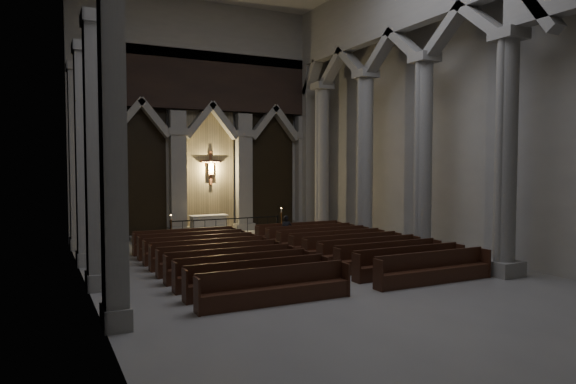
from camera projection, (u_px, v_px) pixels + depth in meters
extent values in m
plane|color=gray|center=(321.00, 277.00, 16.75)|extent=(24.00, 24.00, 0.00)
cube|color=#9E9C94|center=(209.00, 121.00, 27.19)|extent=(14.00, 0.10, 12.00)
cube|color=#9E9C94|center=(89.00, 75.00, 13.35)|extent=(0.10, 24.00, 12.00)
cube|color=#9E9C94|center=(481.00, 103.00, 19.52)|extent=(0.10, 24.00, 12.00)
cube|color=gray|center=(103.00, 175.00, 24.51)|extent=(0.80, 0.50, 6.40)
cube|color=gray|center=(105.00, 236.00, 24.66)|extent=(1.05, 0.70, 0.50)
cube|color=gray|center=(103.00, 129.00, 24.40)|extent=(1.00, 0.65, 0.35)
cube|color=gray|center=(178.00, 174.00, 26.09)|extent=(0.80, 0.50, 6.40)
cube|color=gray|center=(179.00, 232.00, 26.25)|extent=(1.05, 0.70, 0.50)
cube|color=gray|center=(177.00, 132.00, 25.98)|extent=(1.00, 0.65, 0.35)
cube|color=gray|center=(244.00, 174.00, 27.68)|extent=(0.80, 0.50, 6.40)
cube|color=gray|center=(244.00, 228.00, 27.84)|extent=(1.05, 0.70, 0.50)
cube|color=gray|center=(244.00, 134.00, 27.57)|extent=(1.00, 0.65, 0.35)
cube|color=gray|center=(303.00, 173.00, 29.27)|extent=(0.80, 0.50, 6.40)
cube|color=gray|center=(303.00, 224.00, 29.42)|extent=(1.05, 0.70, 0.50)
cube|color=gray|center=(303.00, 135.00, 29.15)|extent=(1.00, 0.65, 0.35)
cube|color=black|center=(140.00, 168.00, 25.60)|extent=(2.60, 0.15, 7.00)
cube|color=tan|center=(210.00, 168.00, 27.19)|extent=(2.60, 0.15, 7.00)
cube|color=black|center=(272.00, 168.00, 28.77)|extent=(2.60, 0.15, 7.00)
cube|color=black|center=(211.00, 81.00, 26.64)|extent=(12.00, 0.50, 3.00)
cube|color=gray|center=(85.00, 147.00, 24.09)|extent=(1.60, 0.50, 9.00)
cube|color=gray|center=(315.00, 150.00, 29.55)|extent=(1.60, 0.50, 9.00)
cube|color=gray|center=(211.00, 33.00, 26.51)|extent=(14.00, 0.50, 3.00)
plane|color=#FFC272|center=(210.00, 168.00, 27.16)|extent=(1.50, 0.00, 1.50)
cube|color=#57301E|center=(211.00, 168.00, 27.08)|extent=(0.13, 0.08, 1.80)
cube|color=#57301E|center=(211.00, 161.00, 27.06)|extent=(1.10, 0.08, 0.13)
cube|color=tan|center=(211.00, 169.00, 27.03)|extent=(0.26, 0.10, 0.60)
sphere|color=tan|center=(211.00, 161.00, 27.01)|extent=(0.17, 0.17, 0.17)
cylinder|color=tan|center=(206.00, 162.00, 26.89)|extent=(0.45, 0.08, 0.08)
cylinder|color=tan|center=(216.00, 162.00, 27.12)|extent=(0.45, 0.08, 0.08)
cube|color=gray|center=(322.00, 228.00, 27.67)|extent=(1.00, 1.00, 0.50)
cylinder|color=gray|center=(322.00, 159.00, 27.48)|extent=(0.70, 0.70, 7.50)
cube|color=gray|center=(322.00, 86.00, 27.28)|extent=(0.95, 0.95, 0.35)
cube|color=gray|center=(364.00, 238.00, 24.09)|extent=(1.00, 1.00, 0.50)
cylinder|color=gray|center=(365.00, 158.00, 23.89)|extent=(0.70, 0.70, 7.50)
cube|color=gray|center=(366.00, 74.00, 23.69)|extent=(0.95, 0.95, 0.35)
cube|color=gray|center=(422.00, 250.00, 20.50)|extent=(1.00, 1.00, 0.50)
cylinder|color=gray|center=(423.00, 156.00, 20.31)|extent=(0.70, 0.70, 7.50)
cube|color=gray|center=(424.00, 58.00, 20.11)|extent=(0.95, 0.95, 0.35)
cube|color=gray|center=(503.00, 268.00, 16.92)|extent=(1.00, 1.00, 0.50)
cylinder|color=gray|center=(506.00, 154.00, 16.72)|extent=(0.70, 0.70, 7.50)
cube|color=gray|center=(509.00, 35.00, 16.52)|extent=(0.95, 0.95, 0.35)
cube|color=gray|center=(305.00, 148.00, 29.15)|extent=(0.55, 1.20, 9.20)
cube|color=gray|center=(77.00, 243.00, 22.28)|extent=(0.60, 1.00, 0.50)
cube|color=gray|center=(75.00, 157.00, 22.08)|extent=(0.50, 0.80, 7.50)
cube|color=gray|center=(73.00, 67.00, 21.88)|extent=(0.60, 1.00, 0.35)
cube|color=gray|center=(85.00, 258.00, 18.69)|extent=(0.60, 1.00, 0.50)
cube|color=gray|center=(83.00, 155.00, 18.49)|extent=(0.50, 0.80, 7.50)
cube|color=gray|center=(81.00, 47.00, 18.29)|extent=(0.60, 1.00, 0.35)
cube|color=gray|center=(97.00, 281.00, 15.11)|extent=(0.60, 1.00, 0.50)
cube|color=gray|center=(94.00, 153.00, 14.91)|extent=(0.50, 0.80, 7.50)
cube|color=gray|center=(92.00, 19.00, 14.71)|extent=(0.60, 1.00, 0.35)
cube|color=gray|center=(116.00, 316.00, 11.52)|extent=(0.60, 1.00, 0.50)
cube|color=gray|center=(113.00, 149.00, 11.33)|extent=(0.50, 0.80, 7.50)
cube|color=gray|center=(218.00, 235.00, 26.24)|extent=(8.50, 2.60, 0.15)
cube|color=#BAB4A3|center=(208.00, 225.00, 26.08)|extent=(1.75, 0.68, 0.93)
cube|color=silver|center=(208.00, 215.00, 26.05)|extent=(1.90, 0.76, 0.04)
cube|color=black|center=(227.00, 219.00, 24.98)|extent=(5.45, 0.05, 0.05)
cube|color=black|center=(171.00, 232.00, 23.80)|extent=(0.09, 0.09, 1.09)
cube|color=black|center=(277.00, 226.00, 26.21)|extent=(0.09, 0.09, 1.09)
cylinder|color=black|center=(183.00, 232.00, 24.05)|extent=(0.02, 0.02, 1.00)
cylinder|color=black|center=(194.00, 231.00, 24.29)|extent=(0.02, 0.02, 1.00)
cylinder|color=black|center=(205.00, 231.00, 24.53)|extent=(0.02, 0.02, 1.00)
cylinder|color=black|center=(216.00, 230.00, 24.77)|extent=(0.02, 0.02, 1.00)
cylinder|color=black|center=(227.00, 229.00, 25.01)|extent=(0.02, 0.02, 1.00)
cylinder|color=black|center=(237.00, 229.00, 25.25)|extent=(0.02, 0.02, 1.00)
cylinder|color=black|center=(247.00, 228.00, 25.49)|extent=(0.02, 0.02, 1.00)
cylinder|color=black|center=(258.00, 228.00, 25.73)|extent=(0.02, 0.02, 1.00)
cylinder|color=black|center=(268.00, 227.00, 25.97)|extent=(0.02, 0.02, 1.00)
cylinder|color=#B57137|center=(171.00, 244.00, 23.66)|extent=(0.23, 0.23, 0.05)
cylinder|color=#B57137|center=(171.00, 232.00, 23.63)|extent=(0.03, 0.03, 1.11)
cylinder|color=#B57137|center=(171.00, 220.00, 23.60)|extent=(0.12, 0.12, 0.02)
cylinder|color=beige|center=(171.00, 218.00, 23.60)|extent=(0.05, 0.05, 0.19)
sphere|color=#FFB959|center=(171.00, 215.00, 23.59)|extent=(0.04, 0.04, 0.04)
cylinder|color=#B57137|center=(281.00, 237.00, 25.96)|extent=(0.25, 0.25, 0.05)
cylinder|color=#B57137|center=(281.00, 225.00, 25.93)|extent=(0.04, 0.04, 1.22)
cylinder|color=#B57137|center=(281.00, 213.00, 25.89)|extent=(0.13, 0.13, 0.02)
cylinder|color=beige|center=(281.00, 211.00, 25.89)|extent=(0.05, 0.05, 0.21)
sphere|color=#FFB959|center=(281.00, 208.00, 25.88)|extent=(0.05, 0.05, 0.05)
cube|color=black|center=(186.00, 246.00, 21.58)|extent=(4.26, 0.41, 0.46)
cube|color=black|center=(184.00, 235.00, 21.72)|extent=(4.26, 0.07, 0.51)
cube|color=black|center=(134.00, 245.00, 20.62)|extent=(0.06, 0.46, 0.91)
cube|color=black|center=(233.00, 238.00, 22.50)|extent=(0.06, 0.46, 0.91)
cube|color=black|center=(299.00, 238.00, 23.95)|extent=(4.26, 0.41, 0.46)
cube|color=black|center=(298.00, 228.00, 24.10)|extent=(4.26, 0.07, 0.51)
cube|color=black|center=(257.00, 236.00, 23.00)|extent=(0.06, 0.46, 0.91)
cube|color=black|center=(338.00, 231.00, 24.88)|extent=(0.06, 0.46, 0.91)
cube|color=black|center=(193.00, 250.00, 20.56)|extent=(4.26, 0.41, 0.46)
cube|color=black|center=(192.00, 238.00, 20.71)|extent=(4.26, 0.07, 0.51)
cube|color=black|center=(139.00, 249.00, 19.61)|extent=(0.06, 0.46, 0.91)
cube|color=black|center=(243.00, 241.00, 21.49)|extent=(0.06, 0.46, 0.91)
cube|color=black|center=(311.00, 242.00, 22.94)|extent=(4.26, 0.41, 0.46)
cube|color=black|center=(309.00, 230.00, 23.09)|extent=(4.26, 0.07, 0.51)
cube|color=black|center=(268.00, 240.00, 21.99)|extent=(0.06, 0.46, 0.91)
cube|color=black|center=(351.00, 234.00, 23.87)|extent=(0.06, 0.46, 0.91)
cube|color=black|center=(201.00, 255.00, 19.55)|extent=(4.26, 0.41, 0.46)
cube|color=black|center=(200.00, 242.00, 19.69)|extent=(4.26, 0.07, 0.51)
cube|color=black|center=(144.00, 253.00, 18.60)|extent=(0.06, 0.46, 0.91)
cube|color=black|center=(253.00, 245.00, 20.47)|extent=(0.06, 0.46, 0.91)
cube|color=black|center=(324.00, 245.00, 21.93)|extent=(4.26, 0.41, 0.46)
cube|color=black|center=(322.00, 233.00, 22.07)|extent=(4.26, 0.07, 0.51)
cube|color=black|center=(279.00, 243.00, 20.97)|extent=(0.06, 0.46, 0.91)
cube|color=black|center=(365.00, 237.00, 22.85)|extent=(0.06, 0.46, 0.91)
cube|color=black|center=(210.00, 260.00, 18.53)|extent=(4.26, 0.41, 0.46)
cube|color=black|center=(209.00, 246.00, 18.68)|extent=(4.26, 0.07, 0.51)
cube|color=black|center=(150.00, 258.00, 17.58)|extent=(0.06, 0.46, 0.91)
cube|color=black|center=(264.00, 249.00, 19.46)|extent=(0.06, 0.46, 0.91)
cube|color=black|center=(338.00, 249.00, 20.91)|extent=(4.26, 0.41, 0.46)
cube|color=black|center=(335.00, 237.00, 21.06)|extent=(4.26, 0.07, 0.51)
cube|color=black|center=(291.00, 247.00, 19.96)|extent=(0.06, 0.46, 0.91)
cube|color=black|center=(381.00, 240.00, 21.84)|extent=(0.06, 0.46, 0.91)
cube|color=black|center=(220.00, 265.00, 17.52)|extent=(4.26, 0.41, 0.46)
cube|color=black|center=(219.00, 250.00, 17.66)|extent=(4.26, 0.07, 0.51)
cube|color=black|center=(157.00, 264.00, 16.57)|extent=(0.06, 0.46, 0.91)
cube|color=black|center=(277.00, 254.00, 18.44)|extent=(0.06, 0.46, 0.91)
cube|color=black|center=(353.00, 253.00, 19.90)|extent=(4.26, 0.41, 0.46)
cube|color=black|center=(351.00, 240.00, 20.04)|extent=(4.26, 0.07, 0.51)
cube|color=black|center=(305.00, 252.00, 18.95)|extent=(0.06, 0.46, 0.91)
cube|color=black|center=(397.00, 244.00, 20.82)|extent=(0.06, 0.46, 0.91)
cube|color=black|center=(232.00, 271.00, 16.50)|extent=(4.26, 0.41, 0.46)
cube|color=black|center=(230.00, 256.00, 16.65)|extent=(4.26, 0.07, 0.51)
cube|color=black|center=(165.00, 270.00, 15.55)|extent=(0.06, 0.46, 0.91)
cube|color=black|center=(291.00, 259.00, 17.43)|extent=(0.06, 0.46, 0.91)
cube|color=black|center=(370.00, 258.00, 18.88)|extent=(4.26, 0.41, 0.46)
cube|color=black|center=(367.00, 244.00, 19.03)|extent=(4.26, 0.07, 0.51)
cube|color=black|center=(320.00, 256.00, 17.93)|extent=(0.06, 0.46, 0.91)
cube|color=black|center=(416.00, 248.00, 19.81)|extent=(0.06, 0.46, 0.91)
cube|color=black|center=(245.00, 278.00, 15.49)|extent=(4.26, 0.41, 0.46)
cube|color=black|center=(242.00, 262.00, 15.64)|extent=(4.26, 0.07, 0.51)
cube|color=black|center=(174.00, 278.00, 14.54)|extent=(0.06, 0.46, 0.91)
cube|color=black|center=(307.00, 265.00, 16.41)|extent=(0.06, 0.46, 0.91)
cube|color=black|center=(389.00, 263.00, 17.87)|extent=(4.26, 0.41, 0.46)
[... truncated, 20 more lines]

